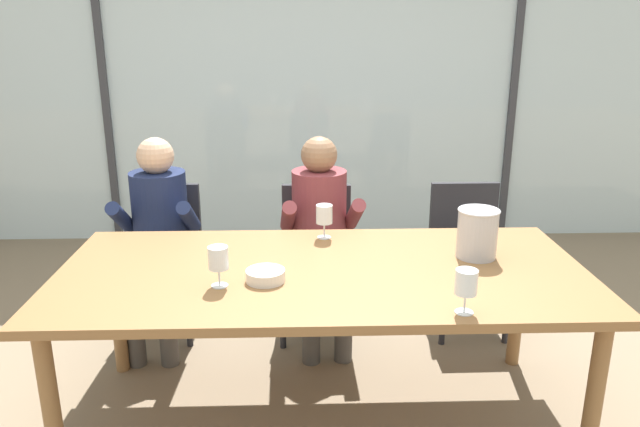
# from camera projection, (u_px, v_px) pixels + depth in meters

# --- Properties ---
(ground) EXTENTS (14.00, 14.00, 0.00)m
(ground) POSITION_uv_depth(u_px,v_px,m) (317.00, 319.00, 3.89)
(ground) COLOR #847056
(window_glass_panel) EXTENTS (7.56, 0.03, 2.60)m
(window_glass_panel) POSITION_uv_depth(u_px,v_px,m) (311.00, 89.00, 5.05)
(window_glass_panel) COLOR silver
(window_glass_panel) RESTS_ON ground
(window_mullion_left) EXTENTS (0.06, 0.06, 2.60)m
(window_mullion_left) POSITION_uv_depth(u_px,v_px,m) (105.00, 89.00, 4.98)
(window_mullion_left) COLOR #38383D
(window_mullion_left) RESTS_ON ground
(window_mullion_right) EXTENTS (0.06, 0.06, 2.60)m
(window_mullion_right) POSITION_uv_depth(u_px,v_px,m) (513.00, 88.00, 5.08)
(window_mullion_right) COLOR #38383D
(window_mullion_right) RESTS_ON ground
(hillside_vineyard) EXTENTS (13.56, 2.40, 1.98)m
(hillside_vineyard) POSITION_uv_depth(u_px,v_px,m) (306.00, 84.00, 8.80)
(hillside_vineyard) COLOR #477A38
(hillside_vineyard) RESTS_ON ground
(dining_table) EXTENTS (2.36, 1.09, 0.76)m
(dining_table) POSITION_uv_depth(u_px,v_px,m) (323.00, 282.00, 2.73)
(dining_table) COLOR olive
(dining_table) RESTS_ON ground
(chair_near_curtain) EXTENTS (0.46, 0.46, 0.88)m
(chair_near_curtain) POSITION_uv_depth(u_px,v_px,m) (164.00, 246.00, 3.69)
(chair_near_curtain) COLOR #232328
(chair_near_curtain) RESTS_ON ground
(chair_left_of_center) EXTENTS (0.46, 0.46, 0.88)m
(chair_left_of_center) POSITION_uv_depth(u_px,v_px,m) (316.00, 248.00, 3.67)
(chair_left_of_center) COLOR #232328
(chair_left_of_center) RESTS_ON ground
(chair_center) EXTENTS (0.44, 0.44, 0.88)m
(chair_center) POSITION_uv_depth(u_px,v_px,m) (466.00, 245.00, 3.71)
(chair_center) COLOR #232328
(chair_center) RESTS_ON ground
(person_navy_polo) EXTENTS (0.46, 0.61, 1.20)m
(person_navy_polo) POSITION_uv_depth(u_px,v_px,m) (158.00, 228.00, 3.48)
(person_navy_polo) COLOR #192347
(person_navy_polo) RESTS_ON ground
(person_maroon_top) EXTENTS (0.49, 0.63, 1.20)m
(person_maroon_top) POSITION_uv_depth(u_px,v_px,m) (321.00, 227.00, 3.51)
(person_maroon_top) COLOR brown
(person_maroon_top) RESTS_ON ground
(ice_bucket_primary) EXTENTS (0.19, 0.19, 0.23)m
(ice_bucket_primary) POSITION_uv_depth(u_px,v_px,m) (477.00, 233.00, 2.81)
(ice_bucket_primary) COLOR #B7B7BC
(ice_bucket_primary) RESTS_ON dining_table
(tasting_bowl) EXTENTS (0.17, 0.17, 0.05)m
(tasting_bowl) POSITION_uv_depth(u_px,v_px,m) (265.00, 276.00, 2.57)
(tasting_bowl) COLOR silver
(tasting_bowl) RESTS_ON dining_table
(wine_glass_by_left_taster) EXTENTS (0.08, 0.08, 0.17)m
(wine_glass_by_left_taster) POSITION_uv_depth(u_px,v_px,m) (466.00, 284.00, 2.26)
(wine_glass_by_left_taster) COLOR silver
(wine_glass_by_left_taster) RESTS_ON dining_table
(wine_glass_near_bucket) EXTENTS (0.08, 0.08, 0.17)m
(wine_glass_near_bucket) POSITION_uv_depth(u_px,v_px,m) (218.00, 260.00, 2.49)
(wine_glass_near_bucket) COLOR silver
(wine_glass_near_bucket) RESTS_ON dining_table
(wine_glass_center_pour) EXTENTS (0.08, 0.08, 0.17)m
(wine_glass_center_pour) POSITION_uv_depth(u_px,v_px,m) (324.00, 216.00, 3.07)
(wine_glass_center_pour) COLOR silver
(wine_glass_center_pour) RESTS_ON dining_table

